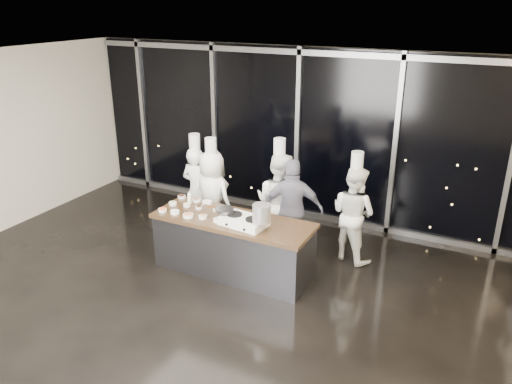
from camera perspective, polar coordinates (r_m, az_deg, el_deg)
ground at (r=7.24m, az=-6.12°, el=-12.22°), size 9.00×9.00×0.00m
room_shell at (r=6.20m, az=-5.55°, el=4.92°), size 9.02×7.02×3.21m
window_wall at (r=9.41m, az=4.84°, el=6.53°), size 8.90×0.11×3.20m
demo_counter at (r=7.67m, az=-2.62°, el=-6.12°), size 2.46×0.86×0.90m
stove at (r=7.25m, az=-1.41°, el=-3.32°), size 0.71×0.49×0.14m
frying_pan at (r=7.39m, az=-3.68°, el=-2.03°), size 0.50×0.31×0.05m
stock_pot at (r=6.99m, az=0.65°, el=-2.44°), size 0.29×0.29×0.26m
prep_bowls at (r=7.82m, az=-6.84°, el=-1.88°), size 1.16×0.73×0.05m
squeeze_bottle at (r=8.03m, az=-7.62°, el=-0.67°), size 0.06×0.06×0.22m
chef_far_left at (r=8.88m, az=-6.79°, el=0.30°), size 0.62×0.43×1.83m
chef_left at (r=8.60m, az=-5.00°, el=-0.41°), size 0.87×0.66×1.84m
chef_center at (r=8.23m, az=2.60°, el=-1.06°), size 0.86×0.69×1.92m
guest at (r=7.99m, az=4.23°, el=-2.00°), size 1.05×0.67×1.66m
chef_right at (r=8.07m, az=11.05°, el=-2.35°), size 0.93×0.84×1.81m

